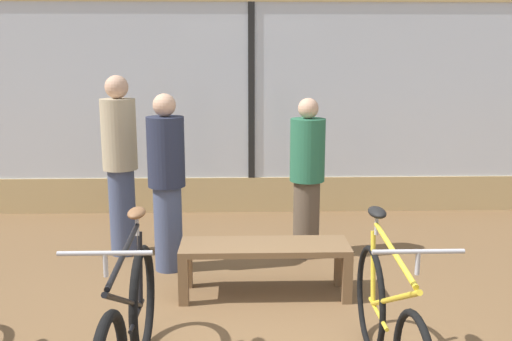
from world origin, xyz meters
The scene contains 7 objects.
shop_back_wall centered at (0.00, 3.88, 1.64)m, with size 12.00×0.08×3.20m.
bicycle_left centered at (-0.80, -0.11, 0.40)m, with size 0.46×1.74×1.05m.
bicycle_right centered at (0.73, -0.10, 0.40)m, with size 0.46×1.71×1.04m.
display_bench centered at (0.06, 1.29, 0.37)m, with size 1.40×0.44×0.45m.
customer_near_rack centered at (-1.32, 2.34, 0.95)m, with size 0.47×0.47×1.79m.
customer_by_window centered at (0.51, 2.23, 0.82)m, with size 0.46×0.46×1.58m.
customer_mid_floor centered at (-0.82, 1.89, 0.86)m, with size 0.37×0.37×1.65m.
Camera 1 is at (-0.14, -3.20, 1.99)m, focal length 40.00 mm.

